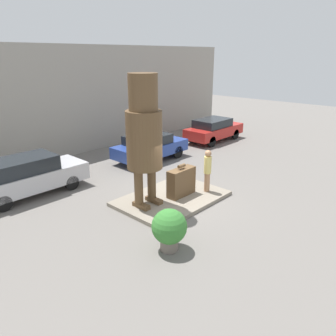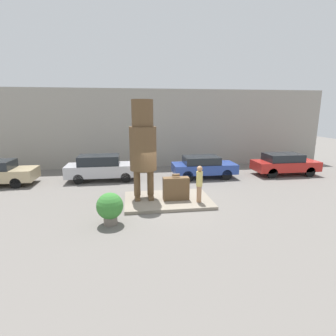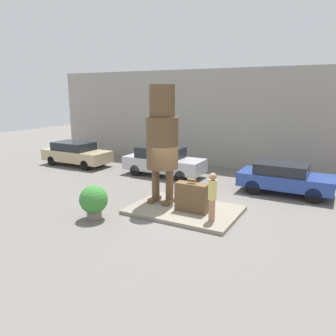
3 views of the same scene
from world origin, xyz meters
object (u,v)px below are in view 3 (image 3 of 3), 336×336
parked_car_tan (76,153)px  parked_car_silver (163,161)px  parked_car_blue (284,177)px  statue_figure (162,135)px  tourist (212,195)px  planter_pot (94,201)px  giant_suitcase (192,197)px

parked_car_tan → parked_car_silver: (6.19, 0.34, 0.05)m
parked_car_tan → parked_car_blue: size_ratio=1.09×
statue_figure → tourist: 3.25m
statue_figure → planter_pot: size_ratio=3.68×
parked_car_silver → giant_suitcase: bearing=-50.5°
planter_pot → parked_car_tan: bearing=137.6°
statue_figure → parked_car_silver: size_ratio=1.04×
giant_suitcase → tourist: tourist is taller
parked_car_silver → parked_car_blue: parked_car_silver is taller
tourist → parked_car_tan: size_ratio=0.39×
statue_figure → tourist: (2.53, -0.95, -1.81)m
parked_car_blue → planter_pot: size_ratio=3.21×
parked_car_silver → planter_pot: bearing=-82.1°
statue_figure → planter_pot: bearing=-119.8°
giant_suitcase → tourist: bearing=-26.6°
statue_figure → parked_car_silver: (-2.41, 4.33, -2.07)m
parked_car_tan → parked_car_silver: bearing=3.1°
parked_car_blue → planter_pot: parked_car_blue is taller
planter_pot → statue_figure: bearing=60.2°
tourist → planter_pot: bearing=-158.1°
tourist → parked_car_silver: tourist is taller
giant_suitcase → parked_car_tan: (-10.12, 4.43, 0.08)m
parked_car_silver → planter_pot: parked_car_silver is taller
parked_car_tan → statue_figure: bearing=-24.9°
parked_car_blue → statue_figure: bearing=-135.7°
planter_pot → parked_car_silver: bearing=97.9°
parked_car_silver → parked_car_blue: 6.56m
parked_car_blue → planter_pot: bearing=-130.3°
statue_figure → tourist: bearing=-20.5°
statue_figure → parked_car_tan: size_ratio=1.05×
tourist → planter_pot: tourist is taller
giant_suitcase → parked_car_blue: giant_suitcase is taller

